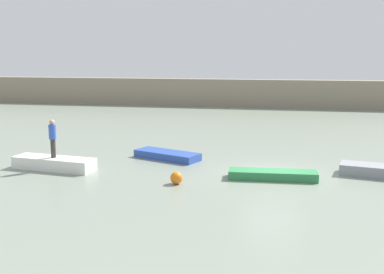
% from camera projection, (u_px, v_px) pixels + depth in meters
% --- Properties ---
extents(ground_plane, '(120.00, 120.00, 0.00)m').
position_uv_depth(ground_plane, '(273.00, 175.00, 20.08)').
color(ground_plane, gray).
extents(embankment_wall, '(80.00, 1.20, 2.62)m').
position_uv_depth(embankment_wall, '(278.00, 94.00, 44.40)').
color(embankment_wall, gray).
rests_on(embankment_wall, ground_plane).
extents(rowboat_white, '(3.89, 1.56, 0.54)m').
position_uv_depth(rowboat_white, '(54.00, 163.00, 20.99)').
color(rowboat_white, white).
rests_on(rowboat_white, ground_plane).
extents(rowboat_blue, '(3.50, 2.31, 0.36)m').
position_uv_depth(rowboat_blue, '(167.00, 155.00, 23.07)').
color(rowboat_blue, '#2B4CAD').
rests_on(rowboat_blue, ground_plane).
extents(rowboat_green, '(3.66, 1.13, 0.36)m').
position_uv_depth(rowboat_green, '(272.00, 175.00, 19.37)').
color(rowboat_green, '#2D7F47').
rests_on(rowboat_green, ground_plane).
extents(rowboat_grey, '(3.70, 1.85, 0.47)m').
position_uv_depth(rowboat_grey, '(384.00, 171.00, 19.73)').
color(rowboat_grey, gray).
rests_on(rowboat_grey, ground_plane).
extents(person_blue_shirt, '(0.32, 0.32, 1.71)m').
position_uv_depth(person_blue_shirt, '(53.00, 137.00, 20.77)').
color(person_blue_shirt, '#38332D').
rests_on(person_blue_shirt, rowboat_white).
extents(mooring_buoy, '(0.50, 0.50, 0.50)m').
position_uv_depth(mooring_buoy, '(176.00, 178.00, 18.64)').
color(mooring_buoy, orange).
rests_on(mooring_buoy, ground_plane).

